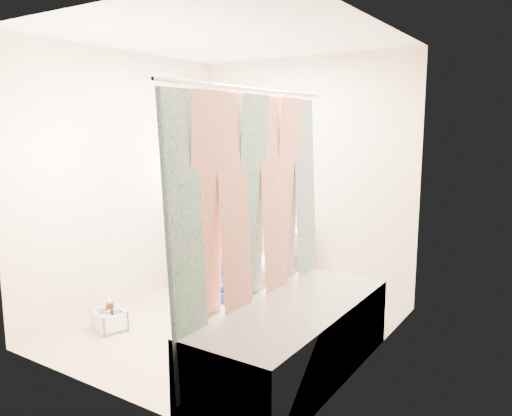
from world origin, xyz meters
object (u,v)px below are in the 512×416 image
Objects in this scene: plumber at (224,208)px; cleaning_caddy at (110,321)px; bathtub at (294,337)px; toilet at (276,264)px.

plumber reaches higher than cleaning_caddy.
plumber is 5.50× the size of cleaning_caddy.
bathtub is 1.78m from plumber.
bathtub is 1.57m from toilet.
plumber reaches higher than toilet.
cleaning_caddy is (-1.67, -0.18, -0.19)m from bathtub.
plumber reaches higher than bathtub.
toilet is 1.67m from cleaning_caddy.
toilet is at bearing 79.64° from cleaning_caddy.
cleaning_caddy is (-0.34, -1.18, -0.84)m from plumber.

